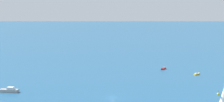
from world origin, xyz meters
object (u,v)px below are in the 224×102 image
object	(u,v)px
sailboat_far_stbd	(224,98)
motorboat_trailing	(163,69)
motorboat_offshore	(197,74)
marker_buoy	(218,94)
motorboat_ahead	(6,90)

from	to	relation	value
sailboat_far_stbd	motorboat_trailing	bearing A→B (deg)	121.26
motorboat_offshore	motorboat_trailing	xyz separation A→B (m)	(-22.51, 9.25, 0.06)
motorboat_trailing	motorboat_offshore	bearing A→B (deg)	-22.35
motorboat_offshore	marker_buoy	bearing A→B (deg)	-67.24
motorboat_offshore	motorboat_ahead	distance (m)	104.62
sailboat_far_stbd	motorboat_offshore	bearing A→B (deg)	109.69
motorboat_offshore	motorboat_trailing	size ratio (longest dim) A/B	0.88
sailboat_far_stbd	motorboat_ahead	size ratio (longest dim) A/B	0.92
sailboat_far_stbd	marker_buoy	distance (m)	24.40
sailboat_far_stbd	marker_buoy	bearing A→B (deg)	103.53
motorboat_trailing	motorboat_ahead	distance (m)	99.54
motorboat_offshore	motorboat_trailing	distance (m)	24.34
motorboat_ahead	marker_buoy	world-z (taller)	motorboat_ahead
motorboat_ahead	motorboat_offshore	bearing A→B (deg)	49.01
motorboat_offshore	marker_buoy	world-z (taller)	marker_buoy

